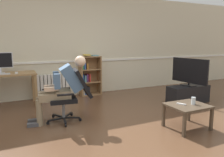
# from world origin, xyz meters

# --- Properties ---
(ground_plane) EXTENTS (18.00, 18.00, 0.00)m
(ground_plane) POSITION_xyz_m (0.00, 0.00, 0.00)
(ground_plane) COLOR brown
(back_wall) EXTENTS (12.00, 0.13, 2.70)m
(back_wall) POSITION_xyz_m (0.00, 2.65, 1.35)
(back_wall) COLOR beige
(back_wall) RESTS_ON ground_plane
(computer_desk) EXTENTS (1.32, 0.63, 0.76)m
(computer_desk) POSITION_xyz_m (-1.85, 2.15, 0.65)
(computer_desk) COLOR #9E7547
(computer_desk) RESTS_ON ground_plane
(imac_monitor) EXTENTS (0.53, 0.14, 0.45)m
(imac_monitor) POSITION_xyz_m (-1.90, 2.23, 1.02)
(imac_monitor) COLOR silver
(imac_monitor) RESTS_ON computer_desk
(keyboard) EXTENTS (0.36, 0.12, 0.02)m
(keyboard) POSITION_xyz_m (-1.89, 2.01, 0.77)
(keyboard) COLOR silver
(keyboard) RESTS_ON computer_desk
(computer_mouse) EXTENTS (0.06, 0.10, 0.03)m
(computer_mouse) POSITION_xyz_m (-1.59, 2.03, 0.77)
(computer_mouse) COLOR white
(computer_mouse) RESTS_ON computer_desk
(bookshelf) EXTENTS (0.57, 0.29, 1.10)m
(bookshelf) POSITION_xyz_m (0.21, 2.44, 0.51)
(bookshelf) COLOR olive
(bookshelf) RESTS_ON ground_plane
(radiator) EXTENTS (0.89, 0.08, 0.61)m
(radiator) POSITION_xyz_m (-0.78, 2.54, 0.30)
(radiator) COLOR white
(radiator) RESTS_ON ground_plane
(office_chair) EXTENTS (0.86, 0.62, 0.96)m
(office_chair) POSITION_xyz_m (-0.72, 0.71, 0.52)
(office_chair) COLOR black
(office_chair) RESTS_ON ground_plane
(person_seated) EXTENTS (1.07, 0.44, 1.19)m
(person_seated) POSITION_xyz_m (-0.90, 0.74, 0.64)
(person_seated) COLOR #937F60
(person_seated) RESTS_ON ground_plane
(tv_stand) EXTENTS (1.03, 0.38, 0.41)m
(tv_stand) POSITION_xyz_m (2.07, 0.68, 0.21)
(tv_stand) COLOR black
(tv_stand) RESTS_ON ground_plane
(tv_screen) EXTENTS (0.24, 0.95, 0.64)m
(tv_screen) POSITION_xyz_m (2.07, 0.68, 0.75)
(tv_screen) COLOR black
(tv_screen) RESTS_ON tv_stand
(coffee_table) EXTENTS (0.64, 0.55, 0.41)m
(coffee_table) POSITION_xyz_m (0.91, -0.48, 0.35)
(coffee_table) COLOR #4C3D2D
(coffee_table) RESTS_ON ground_plane
(drinking_glass) EXTENTS (0.07, 0.07, 0.12)m
(drinking_glass) POSITION_xyz_m (1.01, -0.50, 0.47)
(drinking_glass) COLOR silver
(drinking_glass) RESTS_ON coffee_table
(spare_remote) EXTENTS (0.10, 0.15, 0.02)m
(spare_remote) POSITION_xyz_m (0.82, -0.43, 0.42)
(spare_remote) COLOR white
(spare_remote) RESTS_ON coffee_table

